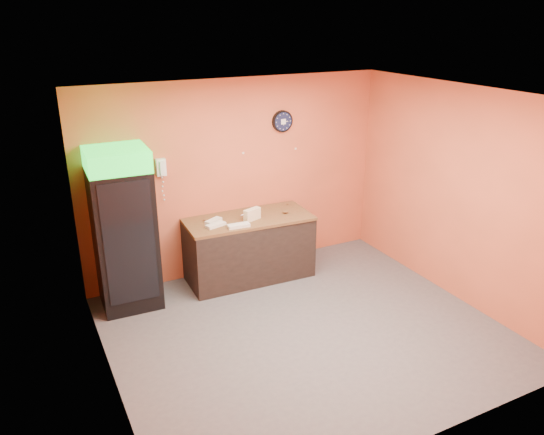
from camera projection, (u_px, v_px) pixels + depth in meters
floor at (305, 331)px, 6.42m from camera, size 4.50×4.50×0.00m
back_wall at (237, 178)px, 7.58m from camera, size 4.50×0.02×2.80m
left_wall at (101, 264)px, 4.97m from camera, size 0.02×4.00×2.80m
right_wall at (458, 195)px, 6.87m from camera, size 0.02×4.00×2.80m
ceiling at (311, 97)px, 5.42m from camera, size 4.50×4.00×0.02m
beverage_cooler at (125, 232)px, 6.67m from camera, size 0.76×0.78×2.09m
prep_counter at (249, 249)px, 7.60m from camera, size 1.79×0.84×0.88m
wall_clock at (282, 121)px, 7.59m from camera, size 0.31×0.06×0.31m
wall_phone at (161, 167)px, 6.97m from camera, size 0.13×0.11×0.23m
butcher_paper at (248, 219)px, 7.43m from camera, size 1.82×0.89×0.04m
sub_roll_stack at (252, 214)px, 7.31m from camera, size 0.27×0.17×0.16m
wrapped_sandwich_left at (216, 225)px, 7.11m from camera, size 0.30×0.18×0.04m
wrapped_sandwich_mid at (239, 226)px, 7.09m from camera, size 0.30×0.14×0.04m
wrapped_sandwich_right at (213, 221)px, 7.26m from camera, size 0.27×0.21×0.04m
kitchen_tool at (250, 213)px, 7.53m from camera, size 0.06×0.06×0.06m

